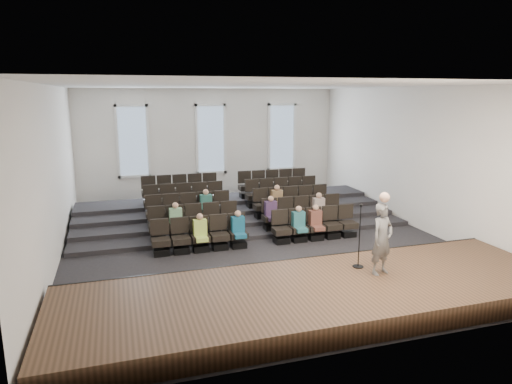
# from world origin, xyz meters

# --- Properties ---
(ground) EXTENTS (14.00, 14.00, 0.00)m
(ground) POSITION_xyz_m (0.00, 0.00, 0.00)
(ground) COLOR black
(ground) RESTS_ON ground
(ceiling) EXTENTS (12.00, 14.00, 0.02)m
(ceiling) POSITION_xyz_m (0.00, 0.00, 5.01)
(ceiling) COLOR white
(ceiling) RESTS_ON ground
(wall_back) EXTENTS (12.00, 0.04, 5.00)m
(wall_back) POSITION_xyz_m (0.00, 7.02, 2.50)
(wall_back) COLOR white
(wall_back) RESTS_ON ground
(wall_front) EXTENTS (12.00, 0.04, 5.00)m
(wall_front) POSITION_xyz_m (0.00, -7.02, 2.50)
(wall_front) COLOR white
(wall_front) RESTS_ON ground
(wall_left) EXTENTS (0.04, 14.00, 5.00)m
(wall_left) POSITION_xyz_m (-6.02, 0.00, 2.50)
(wall_left) COLOR white
(wall_left) RESTS_ON ground
(wall_right) EXTENTS (0.04, 14.00, 5.00)m
(wall_right) POSITION_xyz_m (6.02, 0.00, 2.50)
(wall_right) COLOR white
(wall_right) RESTS_ON ground
(stage) EXTENTS (11.80, 3.60, 0.50)m
(stage) POSITION_xyz_m (0.00, -5.10, 0.25)
(stage) COLOR #4D3321
(stage) RESTS_ON ground
(stage_lip) EXTENTS (11.80, 0.06, 0.52)m
(stage_lip) POSITION_xyz_m (0.00, -3.33, 0.25)
(stage_lip) COLOR black
(stage_lip) RESTS_ON ground
(risers) EXTENTS (11.80, 4.80, 0.60)m
(risers) POSITION_xyz_m (0.00, 3.17, 0.20)
(risers) COLOR black
(risers) RESTS_ON ground
(seating_rows) EXTENTS (6.80, 4.70, 1.67)m
(seating_rows) POSITION_xyz_m (-0.00, 1.54, 0.68)
(seating_rows) COLOR black
(seating_rows) RESTS_ON ground
(windows) EXTENTS (8.44, 0.10, 3.24)m
(windows) POSITION_xyz_m (0.00, 6.95, 2.70)
(windows) COLOR white
(windows) RESTS_ON wall_back
(audience) EXTENTS (5.45, 2.64, 1.10)m
(audience) POSITION_xyz_m (0.15, 0.22, 0.80)
(audience) COLOR #BBDA57
(audience) RESTS_ON seating_rows
(speaker) EXTENTS (0.73, 0.59, 1.73)m
(speaker) POSITION_xyz_m (1.68, -4.87, 1.37)
(speaker) COLOR #5C5A57
(speaker) RESTS_ON stage
(mic_stand) EXTENTS (0.27, 0.27, 1.62)m
(mic_stand) POSITION_xyz_m (1.38, -4.34, 0.98)
(mic_stand) COLOR black
(mic_stand) RESTS_ON stage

